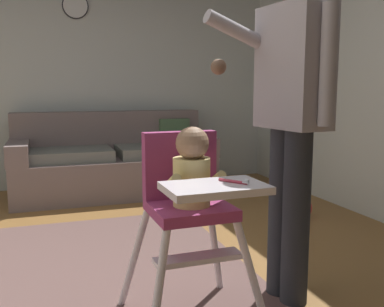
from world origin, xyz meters
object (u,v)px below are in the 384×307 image
(high_chair, at_px, (190,190))
(toy_ball, at_px, (301,208))
(couch, at_px, (114,163))
(adult_standing, at_px, (291,117))
(wall_clock, at_px, (75,6))

(high_chair, height_order, toy_ball, high_chair)
(couch, distance_m, adult_standing, 2.79)
(high_chair, distance_m, adult_standing, 0.65)
(couch, bearing_deg, high_chair, -1.48)
(couch, xyz_separation_m, adult_standing, (0.49, -2.67, 0.63))
(high_chair, bearing_deg, toy_ball, 130.70)
(adult_standing, xyz_separation_m, toy_ball, (0.88, 1.22, -0.87))
(toy_ball, distance_m, wall_clock, 3.18)
(adult_standing, bearing_deg, high_chair, 0.02)
(couch, height_order, wall_clock, wall_clock)
(toy_ball, xyz_separation_m, wall_clock, (-1.68, 1.92, 1.90))
(couch, distance_m, high_chair, 2.76)
(high_chair, height_order, wall_clock, wall_clock)
(adult_standing, distance_m, wall_clock, 3.40)
(toy_ball, bearing_deg, adult_standing, -125.88)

